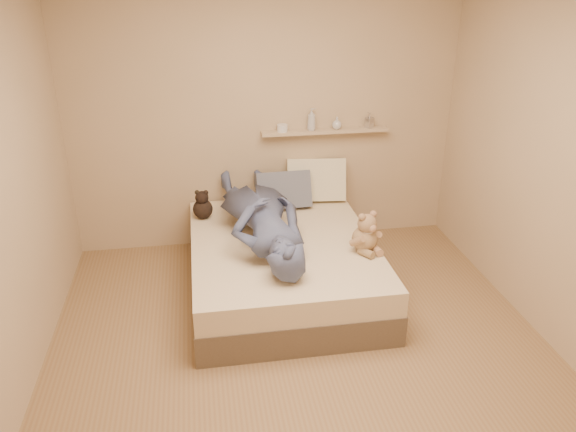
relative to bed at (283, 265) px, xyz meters
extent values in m
plane|color=olive|center=(0.00, -0.93, -0.22)|extent=(3.80, 3.80, 0.00)
plane|color=tan|center=(0.00, 0.97, 1.08)|extent=(3.60, 0.00, 3.60)
plane|color=tan|center=(0.00, -2.83, 1.08)|extent=(3.60, 0.00, 3.60)
plane|color=tan|center=(1.80, -0.93, 1.08)|extent=(0.00, 3.80, 3.80)
cube|color=brown|center=(0.00, 0.00, -0.10)|extent=(1.50, 1.90, 0.25)
cube|color=beige|center=(0.00, 0.00, 0.13)|extent=(1.48, 1.88, 0.20)
cube|color=silver|center=(-0.08, -0.59, 0.39)|extent=(0.20, 0.14, 0.06)
cube|color=black|center=(-0.08, -0.59, 0.40)|extent=(0.10, 0.07, 0.03)
sphere|color=#9C7E56|center=(0.62, -0.27, 0.33)|extent=(0.21, 0.21, 0.21)
sphere|color=#9E7F57|center=(0.62, -0.29, 0.47)|extent=(0.15, 0.15, 0.15)
sphere|color=#966E52|center=(0.57, -0.31, 0.54)|extent=(0.06, 0.06, 0.06)
sphere|color=#916950|center=(0.67, -0.27, 0.54)|extent=(0.06, 0.06, 0.06)
sphere|color=#9F7458|center=(0.65, -0.35, 0.46)|extent=(0.06, 0.06, 0.06)
cylinder|color=#9D7754|center=(0.54, -0.33, 0.34)|extent=(0.13, 0.14, 0.12)
cylinder|color=#926C4D|center=(0.71, -0.26, 0.34)|extent=(0.06, 0.14, 0.12)
cylinder|color=olive|center=(0.60, -0.37, 0.26)|extent=(0.13, 0.15, 0.07)
cylinder|color=#A77B59|center=(0.69, -0.34, 0.26)|extent=(0.08, 0.14, 0.07)
cylinder|color=beige|center=(0.62, -0.29, 0.41)|extent=(0.14, 0.14, 0.02)
sphere|color=black|center=(-0.63, 0.57, 0.31)|extent=(0.18, 0.18, 0.18)
sphere|color=black|center=(-0.63, 0.56, 0.43)|extent=(0.12, 0.12, 0.12)
sphere|color=black|center=(-0.67, 0.56, 0.48)|extent=(0.04, 0.04, 0.04)
sphere|color=black|center=(-0.59, 0.55, 0.48)|extent=(0.04, 0.04, 0.04)
cube|color=beige|center=(0.46, 0.83, 0.43)|extent=(0.58, 0.34, 0.43)
cube|color=slate|center=(0.12, 0.69, 0.40)|extent=(0.51, 0.27, 0.37)
imported|color=#414967|center=(-0.16, 0.08, 0.43)|extent=(0.80, 1.73, 0.40)
cube|color=tan|center=(0.55, 0.91, 0.88)|extent=(1.20, 0.12, 0.03)
cylinder|color=silver|center=(0.15, 0.91, 0.92)|extent=(0.10, 0.10, 0.07)
imported|color=#B4B6BD|center=(0.42, 0.91, 0.99)|extent=(0.08, 0.08, 0.21)
imported|color=silver|center=(0.66, 0.91, 0.95)|extent=(0.10, 0.10, 0.12)
imported|color=silver|center=(0.98, 0.91, 0.96)|extent=(0.09, 0.09, 0.14)
camera|label=1|loc=(-0.63, -4.07, 2.32)|focal=35.00mm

